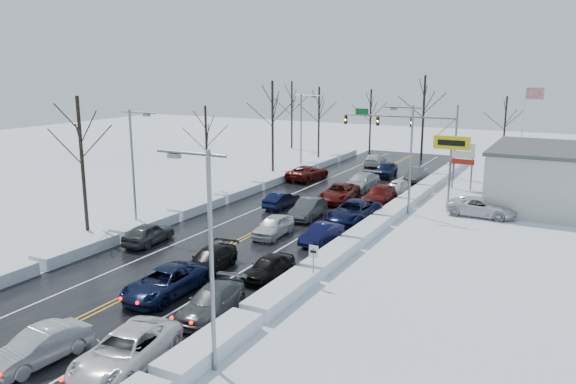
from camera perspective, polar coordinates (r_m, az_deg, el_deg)
The scene contains 44 objects.
ground at distance 42.30m, azimuth -2.88°, elevation -3.91°, with size 160.00×160.00×0.00m, color white.
road_surface at distance 43.96m, azimuth -1.55°, elevation -3.26°, with size 14.00×84.00×0.01m, color black.
snow_bank_left at distance 48.01m, azimuth -9.49°, elevation -2.07°, with size 1.62×72.00×0.78m, color silver.
snow_bank_right at distance 40.93m, azimuth 7.80°, elevation -4.58°, with size 1.62×72.00×0.78m, color silver.
traffic_signal_mast at distance 65.52m, azimuth 12.38°, elevation 6.57°, with size 13.28×0.39×8.00m.
tires_plus_sign at distance 52.35m, azimuth 16.26°, elevation 4.38°, with size 3.20×0.34×6.00m.
used_vehicles_sign at distance 58.43m, azimuth 17.37°, elevation 3.45°, with size 2.20×0.22×4.65m.
speed_limit_sign at distance 31.40m, azimuth 2.60°, elevation -6.70°, with size 0.55×0.09×2.35m.
flagpole at distance 65.39m, azimuth 22.88°, elevation 6.26°, with size 1.87×1.20×10.00m.
streetlight_se at distance 21.99m, azimuth -8.27°, elevation -5.23°, with size 3.20×0.25×9.00m.
streetlight_ne at distance 47.04m, azimuth 12.16°, elevation 4.12°, with size 3.20×0.25×9.00m.
streetlight_sw at distance 42.89m, azimuth -15.33°, elevation 3.16°, with size 3.20×0.25×9.00m.
streetlight_nw at distance 65.98m, azimuth 1.49°, elevation 6.75°, with size 3.20×0.25×9.00m.
tree_left_b at distance 43.56m, azimuth -20.36°, elevation 5.19°, with size 4.00×4.00×10.00m.
tree_left_c at distance 53.38m, azimuth -8.33°, elevation 5.92°, with size 3.40×3.40×8.50m.
tree_left_d at distance 65.39m, azimuth -1.59°, elevation 8.48°, with size 4.20×4.20×10.50m.
tree_left_e at distance 75.93m, azimuth 3.17°, elevation 8.50°, with size 3.80×3.80×9.50m.
tree_far_a at distance 84.44m, azimuth 0.39°, elevation 9.16°, with size 4.00×4.00×10.00m.
tree_far_b at distance 80.64m, azimuth 8.40°, elevation 8.37°, with size 3.60×3.60×9.00m.
tree_far_c at distance 76.33m, azimuth 13.66°, elevation 8.98°, with size 4.40×4.40×11.00m.
tree_far_d at distance 76.11m, azimuth 21.23°, elevation 7.16°, with size 3.40×3.40×8.50m.
queued_car_1 at distance 26.40m, azimuth -23.79°, elevation -15.57°, with size 1.51×4.33×1.43m, color #AEB1B7.
queued_car_2 at distance 31.31m, azimuth -12.35°, elevation -10.24°, with size 2.49×5.41×1.50m, color black.
queued_car_3 at distance 34.42m, azimuth -7.87°, elevation -7.93°, with size 1.92×4.73×1.37m, color black.
queued_car_4 at distance 40.90m, azimuth -1.52°, elevation -4.48°, with size 1.76×4.37×1.49m, color silver.
queued_car_5 at distance 45.68m, azimuth 2.06°, elevation -2.65°, with size 1.67×4.79×1.58m, color #3D3F42.
queued_car_6 at distance 51.41m, azimuth 5.23°, elevation -0.97°, with size 2.69×5.84×1.62m, color #4E0D0A.
queued_car_7 at distance 56.55m, azimuth 7.44°, elevation 0.22°, with size 2.28×5.60×1.62m, color #ABADB3.
queued_car_8 at distance 63.81m, azimuth 9.85°, elevation 1.55°, with size 1.95×4.84×1.65m, color black.
queued_car_10 at distance 24.89m, azimuth -16.07°, elevation -16.75°, with size 2.52×5.46×1.52m, color silver.
queued_car_11 at distance 28.64m, azimuth -7.65°, elevation -12.29°, with size 1.98×4.87×1.41m, color #44474A.
queued_car_12 at distance 32.99m, azimuth -1.99°, elevation -8.74°, with size 1.61×4.01×1.36m, color black.
queued_car_13 at distance 39.33m, azimuth 3.44°, elevation -5.20°, with size 1.44×4.12×1.36m, color black.
queued_car_14 at distance 44.85m, azimuth 6.65°, elevation -3.02°, with size 2.80×6.08×1.69m, color black.
queued_car_15 at distance 51.39m, azimuth 9.26°, elevation -1.09°, with size 2.12×5.21×1.51m, color #4F0B0A.
queued_car_16 at distance 55.67m, azimuth 10.98°, elevation -0.11°, with size 1.56×3.88×1.32m, color white.
queued_car_17 at distance 62.08m, azimuth 12.91°, elevation 1.11°, with size 1.54×4.43×1.46m, color #46484B.
oncoming_car_0 at distance 49.09m, azimuth -0.67°, elevation -1.57°, with size 1.44×4.13×1.36m, color black.
oncoming_car_1 at distance 61.06m, azimuth 2.02°, elevation 1.23°, with size 2.63×5.71×1.59m, color #540F0B.
oncoming_car_2 at distance 70.77m, azimuth 8.81°, elevation 2.66°, with size 2.06×5.08×1.47m, color silver.
oncoming_car_3 at distance 40.37m, azimuth -13.94°, elevation -5.09°, with size 1.74×4.34×1.48m, color #393B3D.
parked_car_0 at distance 48.86m, azimuth 19.01°, elevation -2.34°, with size 2.55×5.53×1.54m, color silver.
parked_car_1 at distance 52.55m, azimuth 22.80°, elevation -1.62°, with size 2.14×5.27×1.53m, color #3F4144.
parked_car_2 at distance 59.22m, azimuth 21.55°, elevation -0.01°, with size 1.85×4.59×1.56m, color silver.
Camera 1 is at (20.73, -34.87, 11.98)m, focal length 35.00 mm.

